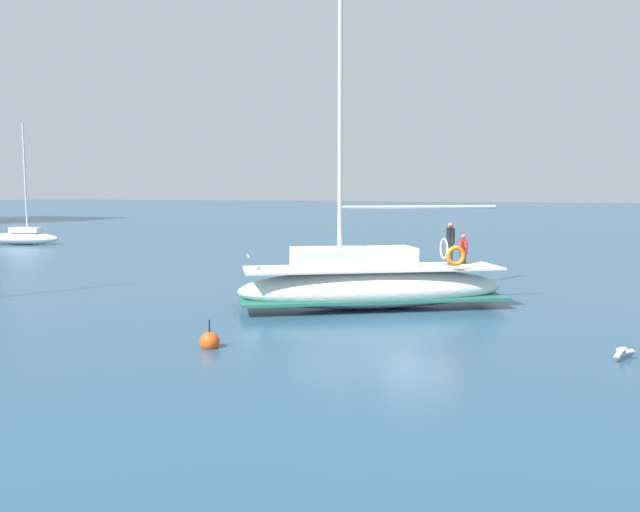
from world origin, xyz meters
name	(u,v)px	position (x,y,z in m)	size (l,w,h in m)	color
ground_plane	(422,310)	(0.00, 0.00, 0.00)	(400.00, 400.00, 0.00)	#284C66
main_sailboat	(371,283)	(-0.24, 1.82, 0.91)	(6.81, 9.54, 13.30)	white
moored_sloop_far	(23,236)	(16.64, 34.22, 0.63)	(2.69, 5.93, 9.26)	white
seagull	(624,351)	(-4.85, -6.08, 0.20)	(1.23, 0.55, 0.18)	silver
mooring_buoy	(210,342)	(-7.44, 4.25, 0.16)	(0.54, 0.54, 0.87)	#EA4C19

